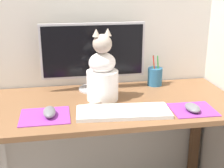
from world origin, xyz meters
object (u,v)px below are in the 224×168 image
at_px(monitor, 93,54).
at_px(computer_mouse_left, 49,112).
at_px(keyboard, 123,112).
at_px(computer_mouse_right, 192,108).
at_px(cat, 102,74).
at_px(pen_cup, 155,76).

xyz_separation_m(monitor, computer_mouse_left, (-0.24, -0.33, -0.18)).
height_order(keyboard, computer_mouse_right, computer_mouse_right).
distance_m(computer_mouse_left, cat, 0.33).
bearing_deg(computer_mouse_left, keyboard, -4.85).
relative_size(keyboard, pen_cup, 2.43).
xyz_separation_m(cat, pen_cup, (0.34, 0.17, -0.08)).
xyz_separation_m(keyboard, computer_mouse_right, (0.32, -0.03, 0.01)).
bearing_deg(keyboard, monitor, 109.49).
bearing_deg(pen_cup, monitor, -177.37).
relative_size(keyboard, computer_mouse_right, 4.23).
distance_m(computer_mouse_right, pen_cup, 0.41).
bearing_deg(keyboard, pen_cup, 59.27).
distance_m(keyboard, cat, 0.25).
distance_m(keyboard, computer_mouse_right, 0.33).
height_order(monitor, computer_mouse_left, monitor).
bearing_deg(monitor, computer_mouse_left, -126.27).
xyz_separation_m(monitor, cat, (0.02, -0.16, -0.07)).
xyz_separation_m(computer_mouse_left, computer_mouse_right, (0.66, -0.06, -0.00)).
xyz_separation_m(keyboard, pen_cup, (0.27, 0.37, 0.04)).
relative_size(computer_mouse_right, pen_cup, 0.57).
xyz_separation_m(computer_mouse_left, pen_cup, (0.60, 0.34, 0.03)).
xyz_separation_m(keyboard, computer_mouse_left, (-0.33, 0.03, 0.01)).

